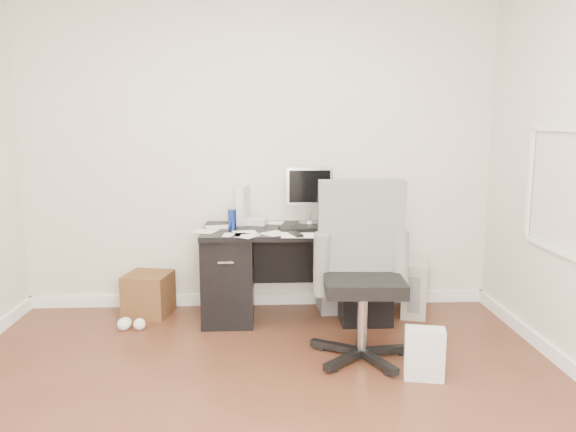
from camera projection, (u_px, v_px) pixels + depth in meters
name	position (u px, v px, depth m)	size (l,w,h in m)	color
ground	(258.00, 424.00, 3.01)	(4.00, 4.00, 0.00)	#4A2517
room_shell	(262.00, 109.00, 2.76)	(4.02, 4.02, 2.71)	beige
desk	(296.00, 270.00, 4.58)	(1.50, 0.70, 0.75)	black
loose_papers	(271.00, 229.00, 4.46)	(1.10, 0.60, 0.00)	white
lcd_monitor	(309.00, 195.00, 4.65)	(0.38, 0.22, 0.48)	#B0AFB4
keyboard	(306.00, 228.00, 4.45)	(0.42, 0.14, 0.02)	black
computer_mouse	(345.00, 225.00, 4.47)	(0.06, 0.06, 0.06)	#B0AFB4
travel_mug	(232.00, 219.00, 4.49)	(0.07, 0.07, 0.15)	#16309C
white_binder	(243.00, 205.00, 4.71)	(0.13, 0.27, 0.32)	silver
magazine_file	(351.00, 209.00, 4.65)	(0.12, 0.23, 0.27)	#A98152
pen_cup	(331.00, 208.00, 4.69)	(0.11, 0.11, 0.28)	brown
yellow_book	(370.00, 228.00, 4.40)	(0.20, 0.26, 0.04)	yellow
paper_remote	(299.00, 234.00, 4.22)	(0.27, 0.21, 0.02)	white
office_chair	(363.00, 273.00, 3.74)	(0.68, 0.68, 1.20)	#555856
pc_tower	(414.00, 287.00, 4.73)	(0.20, 0.45, 0.45)	#A9A398
shopping_bag	(424.00, 354.00, 3.50)	(0.24, 0.17, 0.33)	silver
wicker_basket	(149.00, 294.00, 4.68)	(0.35, 0.35, 0.35)	#4D3217
desk_printer	(339.00, 299.00, 4.80)	(0.35, 0.28, 0.20)	slate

